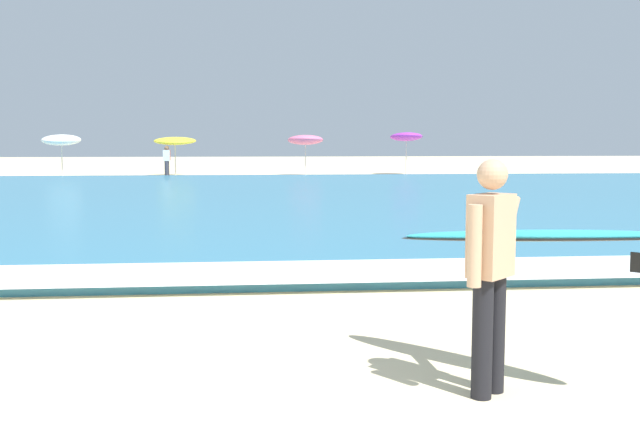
{
  "coord_description": "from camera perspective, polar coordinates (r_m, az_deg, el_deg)",
  "views": [
    {
      "loc": [
        0.65,
        -4.05,
        1.86
      ],
      "look_at": [
        1.37,
        3.52,
        1.1
      ],
      "focal_mm": 40.97,
      "sensor_mm": 36.0,
      "label": 1
    }
  ],
  "objects": [
    {
      "name": "beachgoer_near_row_mid",
      "position": [
        38.86,
        -11.85,
        4.11
      ],
      "size": [
        0.32,
        0.2,
        1.58
      ],
      "color": "#383842",
      "rests_on": "ground"
    },
    {
      "name": "beach_umbrella_1",
      "position": [
        38.77,
        -11.26,
        5.58
      ],
      "size": [
        2.17,
        2.2,
        2.12
      ],
      "color": "beige",
      "rests_on": "ground"
    },
    {
      "name": "surfer_with_board",
      "position": [
        5.62,
        14.33,
        -3.0
      ],
      "size": [
        1.79,
        1.89,
        1.73
      ],
      "color": "black",
      "rests_on": "ground"
    },
    {
      "name": "beach_umbrella_3",
      "position": [
        40.07,
        6.76,
        5.97
      ],
      "size": [
        1.76,
        1.79,
        2.37
      ],
      "color": "beige",
      "rests_on": "ground"
    },
    {
      "name": "sea",
      "position": [
        22.94,
        -7.04,
        1.21
      ],
      "size": [
        120.0,
        28.0,
        0.14
      ],
      "primitive_type": "cube",
      "color": "teal",
      "rests_on": "ground"
    },
    {
      "name": "beachgoer_near_row_left",
      "position": [
        37.43,
        -11.9,
        4.05
      ],
      "size": [
        0.32,
        0.2,
        1.58
      ],
      "color": "#383842",
      "rests_on": "ground"
    },
    {
      "name": "beach_umbrella_0",
      "position": [
        38.96,
        -19.55,
        5.43
      ],
      "size": [
        1.91,
        1.94,
        2.22
      ],
      "color": "beige",
      "rests_on": "ground"
    },
    {
      "name": "beach_umbrella_2",
      "position": [
        38.48,
        -1.15,
        5.76
      ],
      "size": [
        1.86,
        1.9,
        2.21
      ],
      "color": "beige",
      "rests_on": "ground"
    },
    {
      "name": "surf_foam",
      "position": [
        9.64,
        -9.23,
        -4.61
      ],
      "size": [
        120.0,
        1.65,
        0.01
      ],
      "primitive_type": "cube",
      "color": "white",
      "rests_on": "sea"
    }
  ]
}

